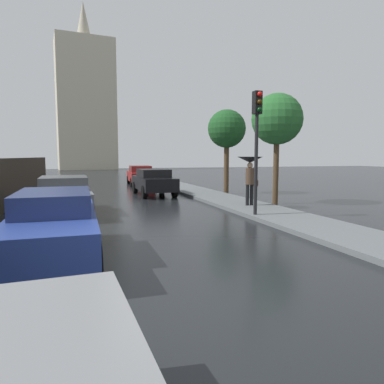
# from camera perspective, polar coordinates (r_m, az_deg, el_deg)

# --- Properties ---
(ground) EXTENTS (120.00, 120.00, 0.00)m
(ground) POSITION_cam_1_polar(r_m,az_deg,el_deg) (4.90, 2.21, -19.87)
(ground) COLOR black
(car_blue_mid_road) EXTENTS (1.74, 4.44, 1.42)m
(car_blue_mid_road) POSITION_cam_1_polar(r_m,az_deg,el_deg) (7.59, -21.59, -4.98)
(car_blue_mid_road) COLOR navy
(car_blue_mid_road) RESTS_ON ground
(car_grey_far_ahead) EXTENTS (1.95, 4.35, 1.40)m
(car_grey_far_ahead) POSITION_cam_1_polar(r_m,az_deg,el_deg) (13.54, -20.13, -0.43)
(car_grey_far_ahead) COLOR slate
(car_grey_far_ahead) RESTS_ON ground
(car_black_behind_camera) EXTENTS (1.83, 4.22, 1.44)m
(car_black_behind_camera) POSITION_cam_1_polar(r_m,az_deg,el_deg) (19.22, -6.29, 1.74)
(car_black_behind_camera) COLOR black
(car_black_behind_camera) RESTS_ON ground
(car_red_far_lane) EXTENTS (1.92, 4.51, 1.44)m
(car_red_far_lane) POSITION_cam_1_polar(r_m,az_deg,el_deg) (26.23, -8.46, 2.77)
(car_red_far_lane) COLOR maroon
(car_red_far_lane) RESTS_ON ground
(pedestrian_with_umbrella_far) EXTENTS (1.03, 1.03, 1.98)m
(pedestrian_with_umbrella_far) POSITION_cam_1_polar(r_m,az_deg,el_deg) (14.33, 9.46, 4.12)
(pedestrian_with_umbrella_far) COLOR black
(pedestrian_with_umbrella_far) RESTS_ON sidewalk_strip
(traffic_light) EXTENTS (0.26, 0.39, 4.14)m
(traffic_light) POSITION_cam_1_polar(r_m,az_deg,el_deg) (12.06, 10.57, 10.00)
(traffic_light) COLOR black
(traffic_light) RESTS_ON sidewalk_strip
(street_tree_near) EXTENTS (2.13, 2.13, 4.74)m
(street_tree_near) POSITION_cam_1_polar(r_m,az_deg,el_deg) (19.93, 5.70, 10.11)
(street_tree_near) COLOR #4C3823
(street_tree_near) RESTS_ON ground
(street_tree_mid) EXTENTS (2.23, 2.23, 4.87)m
(street_tree_mid) POSITION_cam_1_polar(r_m,az_deg,el_deg) (16.01, 13.73, 11.38)
(street_tree_mid) COLOR #4C3823
(street_tree_mid) RESTS_ON ground
(distant_tower) EXTENTS (9.46, 6.94, 26.58)m
(distant_tower) POSITION_cam_1_polar(r_m,az_deg,el_deg) (60.87, -16.97, 13.69)
(distant_tower) COLOR beige
(distant_tower) RESTS_ON ground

